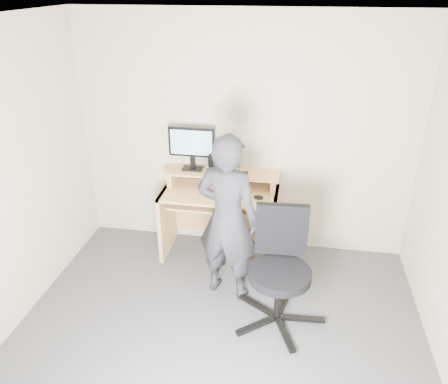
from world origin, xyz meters
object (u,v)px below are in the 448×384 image
(desk, at_px, (221,205))
(monitor, at_px, (192,145))
(office_chair, at_px, (280,264))
(person, at_px, (228,219))

(desk, height_order, monitor, monitor)
(desk, xyz_separation_m, office_chair, (0.68, -0.96, 0.01))
(monitor, bearing_deg, desk, -13.89)
(office_chair, height_order, person, person)
(monitor, xyz_separation_m, person, (0.51, -0.79, -0.38))
(desk, xyz_separation_m, person, (0.19, -0.71, 0.25))
(person, bearing_deg, desk, -60.99)
(desk, distance_m, person, 0.78)
(office_chair, bearing_deg, monitor, 130.42)
(monitor, distance_m, office_chair, 1.58)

